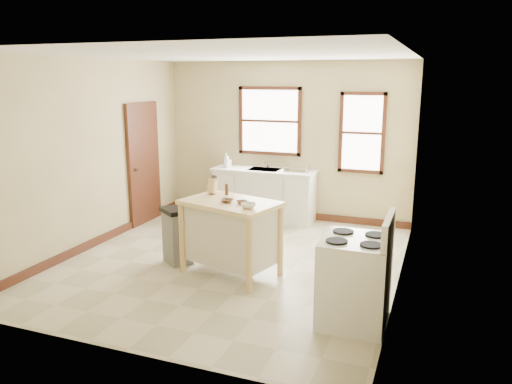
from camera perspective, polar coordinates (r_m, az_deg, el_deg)
floor at (r=7.05m, az=-2.87°, el=-7.98°), size 5.00×5.00×0.00m
ceiling at (r=6.59m, az=-3.15°, el=15.40°), size 5.00×5.00×0.00m
wall_back at (r=9.00m, az=3.42°, el=5.83°), size 4.50×0.04×2.80m
wall_left at (r=7.85m, az=-18.27°, el=4.13°), size 0.04×5.00×2.80m
wall_right at (r=6.14m, az=16.62°, el=1.92°), size 0.04×5.00×2.80m
window_main at (r=9.03m, az=1.58°, el=8.11°), size 1.17×0.06×1.22m
window_side at (r=8.65m, az=12.02°, el=6.61°), size 0.77×0.06×1.37m
door_left at (r=8.91m, az=-12.70°, el=3.19°), size 0.06×0.90×2.10m
baseboard_back at (r=9.23m, az=3.25°, el=-2.47°), size 4.50×0.04×0.12m
baseboard_left at (r=8.13m, az=-17.44°, el=-5.24°), size 0.04×5.00×0.12m
sink_counter at (r=8.98m, az=0.94°, el=-0.27°), size 1.86×0.62×0.92m
faucet at (r=9.03m, az=1.34°, el=3.50°), size 0.03×0.03×0.22m
soap_bottle_a at (r=9.04m, az=-3.42°, el=3.62°), size 0.13×0.13×0.26m
soap_bottle_b at (r=9.08m, az=-3.23°, el=3.49°), size 0.12×0.12×0.21m
dish_rack at (r=8.67m, az=4.74°, el=2.67°), size 0.48×0.41×0.10m
kitchen_island at (r=6.49m, az=-2.90°, el=-5.26°), size 1.36×1.06×0.98m
knife_block at (r=6.74m, az=-5.01°, el=0.62°), size 0.10×0.10×0.20m
pepper_grinder at (r=6.67m, az=-3.38°, el=0.29°), size 0.05×0.05×0.15m
bowl_a at (r=6.29m, az=-3.35°, el=-1.00°), size 0.17×0.17×0.04m
bowl_b at (r=6.21m, az=-1.60°, el=-1.18°), size 0.20×0.20×0.04m
bowl_c at (r=6.01m, az=-0.87°, el=-1.57°), size 0.24×0.24×0.06m
trash_bin at (r=6.97m, az=-8.98°, el=-4.94°), size 0.52×0.51×0.79m
gas_stove at (r=5.30m, az=11.27°, el=-8.60°), size 0.74×0.75×1.19m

